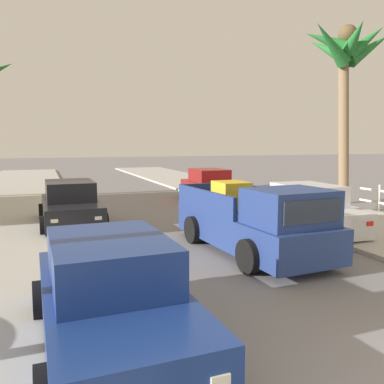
{
  "coord_description": "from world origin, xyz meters",
  "views": [
    {
      "loc": [
        -4.37,
        -1.69,
        2.81
      ],
      "look_at": [
        0.25,
        10.58,
        1.2
      ],
      "focal_mm": 37.36,
      "sensor_mm": 36.0,
      "label": 1
    }
  ],
  "objects": [
    {
      "name": "sidewalk_right",
      "position": [
        5.6,
        12.0,
        0.06
      ],
      "size": [
        4.95,
        60.0,
        0.12
      ],
      "primitive_type": "cube",
      "color": "#B2AFA8",
      "rests_on": "ground"
    },
    {
      "name": "curb_right",
      "position": [
        4.53,
        12.0,
        0.05
      ],
      "size": [
        0.16,
        60.0,
        0.1
      ],
      "primitive_type": "cube",
      "color": "silver",
      "rests_on": "ground"
    },
    {
      "name": "sidewalk_left",
      "position": [
        -5.6,
        12.0,
        0.06
      ],
      "size": [
        4.95,
        60.0,
        0.12
      ],
      "primitive_type": "cube",
      "color": "#B2AFA8",
      "rests_on": "ground"
    },
    {
      "name": "car_left_mid",
      "position": [
        3.37,
        16.38,
        0.71
      ],
      "size": [
        2.17,
        4.32,
        1.54
      ],
      "color": "maroon",
      "rests_on": "ground"
    },
    {
      "name": "car_right_mid",
      "position": [
        -3.55,
        3.6,
        0.71
      ],
      "size": [
        2.09,
        4.29,
        1.54
      ],
      "color": "navy",
      "rests_on": "ground"
    },
    {
      "name": "palm_tree_left_fore",
      "position": [
        6.97,
        11.33,
        6.02
      ],
      "size": [
        4.08,
        3.6,
        7.38
      ],
      "color": "#846B4C",
      "rests_on": "ground"
    },
    {
      "name": "car_right_near",
      "position": [
        -3.51,
        12.26,
        0.71
      ],
      "size": [
        2.07,
        4.28,
        1.54
      ],
      "color": "black",
      "rests_on": "ground"
    },
    {
      "name": "car_left_far",
      "position": [
        3.35,
        8.64,
        0.71
      ],
      "size": [
        2.2,
        4.34,
        1.54
      ],
      "color": "silver",
      "rests_on": "ground"
    },
    {
      "name": "curb_left",
      "position": [
        -4.53,
        12.0,
        0.05
      ],
      "size": [
        0.16,
        60.0,
        0.1
      ],
      "primitive_type": "cube",
      "color": "silver",
      "rests_on": "ground"
    },
    {
      "name": "pickup_truck",
      "position": [
        0.64,
        7.13,
        0.8
      ],
      "size": [
        2.44,
        5.31,
        1.8
      ],
      "color": "navy",
      "rests_on": "ground"
    }
  ]
}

